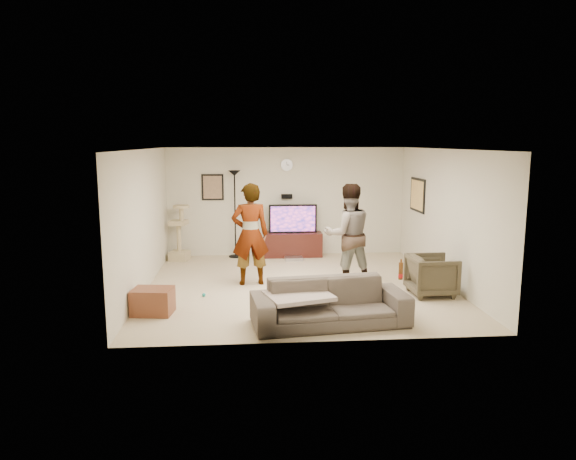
{
  "coord_description": "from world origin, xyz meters",
  "views": [
    {
      "loc": [
        -0.95,
        -9.31,
        2.63
      ],
      "look_at": [
        -0.17,
        0.2,
        1.01
      ],
      "focal_mm": 32.58,
      "sensor_mm": 36.0,
      "label": 1
    }
  ],
  "objects": [
    {
      "name": "tv_screen",
      "position": [
        0.12,
        2.46,
        0.88
      ],
      "size": [
        1.02,
        0.01,
        0.58
      ],
      "primitive_type": "cube",
      "color": "#E04C8E",
      "rests_on": "tv"
    },
    {
      "name": "side_table",
      "position": [
        -2.4,
        -1.41,
        0.2
      ],
      "size": [
        0.66,
        0.53,
        0.4
      ],
      "primitive_type": "cube",
      "rotation": [
        0.0,
        0.0,
        -0.13
      ],
      "color": "brown",
      "rests_on": "floor"
    },
    {
      "name": "console_box",
      "position": [
        0.11,
        2.11,
        0.04
      ],
      "size": [
        0.4,
        0.3,
        0.07
      ],
      "primitive_type": "cube",
      "color": "#B1B0B9",
      "rests_on": "floor"
    },
    {
      "name": "person_right",
      "position": [
        0.92,
        0.04,
        0.94
      ],
      "size": [
        0.99,
        0.82,
        1.88
      ],
      "primitive_type": "imported",
      "rotation": [
        0.0,
        0.0,
        3.26
      ],
      "color": "#363A8E",
      "rests_on": "floor"
    },
    {
      "name": "cat_tree",
      "position": [
        -2.45,
        2.33,
        0.63
      ],
      "size": [
        0.47,
        0.47,
        1.25
      ],
      "primitive_type": "cube",
      "rotation": [
        0.0,
        0.0,
        -0.2
      ],
      "color": "tan",
      "rests_on": "floor"
    },
    {
      "name": "picture_back",
      "position": [
        -1.7,
        2.73,
        1.6
      ],
      "size": [
        0.42,
        0.03,
        0.52
      ],
      "primitive_type": "cube",
      "color": "#80654E",
      "rests_on": "wall_back"
    },
    {
      "name": "wall_clock",
      "position": [
        0.0,
        2.72,
        2.1
      ],
      "size": [
        0.26,
        0.04,
        0.26
      ],
      "primitive_type": "cylinder",
      "rotation": [
        1.57,
        0.0,
        0.0
      ],
      "color": "silver",
      "rests_on": "wall_back"
    },
    {
      "name": "person_left",
      "position": [
        -0.87,
        0.19,
        0.95
      ],
      "size": [
        0.73,
        0.52,
        1.89
      ],
      "primitive_type": "imported",
      "rotation": [
        0.0,
        0.0,
        3.25
      ],
      "color": "#98999C",
      "rests_on": "floor"
    },
    {
      "name": "tv",
      "position": [
        0.12,
        2.5,
        0.88
      ],
      "size": [
        1.1,
        0.08,
        0.66
      ],
      "primitive_type": "cube",
      "color": "black",
      "rests_on": "tv_stand"
    },
    {
      "name": "wall_right",
      "position": [
        2.75,
        0.0,
        1.25
      ],
      "size": [
        0.04,
        5.5,
        2.5
      ],
      "primitive_type": "cube",
      "color": "beige",
      "rests_on": "floor"
    },
    {
      "name": "ceiling",
      "position": [
        0.0,
        0.0,
        2.51
      ],
      "size": [
        5.5,
        5.5,
        0.02
      ],
      "primitive_type": "cube",
      "color": "white",
      "rests_on": "wall_back"
    },
    {
      "name": "sofa",
      "position": [
        0.25,
        -2.11,
        0.33
      ],
      "size": [
        2.33,
        1.12,
        0.66
      ],
      "primitive_type": "imported",
      "rotation": [
        0.0,
        0.0,
        0.11
      ],
      "color": "#4C433B",
      "rests_on": "floor"
    },
    {
      "name": "beer_bottle",
      "position": [
        1.28,
        -2.11,
        0.78
      ],
      "size": [
        0.06,
        0.06,
        0.25
      ],
      "primitive_type": "cylinder",
      "color": "#5A2E0D",
      "rests_on": "sofa"
    },
    {
      "name": "throw_blanket",
      "position": [
        -0.21,
        -2.11,
        0.44
      ],
      "size": [
        1.06,
        0.93,
        0.06
      ],
      "primitive_type": "cube",
      "rotation": [
        0.0,
        0.0,
        0.29
      ],
      "color": "beige",
      "rests_on": "sofa"
    },
    {
      "name": "wall_front",
      "position": [
        0.0,
        -2.75,
        1.25
      ],
      "size": [
        5.5,
        0.04,
        2.5
      ],
      "primitive_type": "cube",
      "color": "beige",
      "rests_on": "floor"
    },
    {
      "name": "wall_back",
      "position": [
        0.0,
        2.75,
        1.25
      ],
      "size": [
        5.5,
        0.04,
        2.5
      ],
      "primitive_type": "cube",
      "color": "beige",
      "rests_on": "floor"
    },
    {
      "name": "toy_ball",
      "position": [
        -1.69,
        -0.56,
        0.03
      ],
      "size": [
        0.06,
        0.06,
        0.06
      ],
      "primitive_type": "sphere",
      "color": "teal",
      "rests_on": "floor"
    },
    {
      "name": "floor",
      "position": [
        0.0,
        0.0,
        -0.01
      ],
      "size": [
        5.5,
        5.5,
        0.02
      ],
      "primitive_type": "cube",
      "color": "#CBB98D",
      "rests_on": "ground"
    },
    {
      "name": "floor_lamp",
      "position": [
        -1.2,
        2.55,
        0.99
      ],
      "size": [
        0.32,
        0.32,
        1.99
      ],
      "primitive_type": "cylinder",
      "color": "black",
      "rests_on": "floor"
    },
    {
      "name": "wall_left",
      "position": [
        -2.75,
        0.0,
        1.25
      ],
      "size": [
        0.04,
        5.5,
        2.5
      ],
      "primitive_type": "cube",
      "color": "beige",
      "rests_on": "floor"
    },
    {
      "name": "wall_speaker",
      "position": [
        0.0,
        2.69,
        1.38
      ],
      "size": [
        0.25,
        0.1,
        0.1
      ],
      "primitive_type": "cube",
      "color": "black",
      "rests_on": "wall_back"
    },
    {
      "name": "picture_right",
      "position": [
        2.73,
        1.6,
        1.5
      ],
      "size": [
        0.03,
        0.78,
        0.62
      ],
      "primitive_type": "cube",
      "color": "#E4B264",
      "rests_on": "wall_right"
    },
    {
      "name": "tv_stand",
      "position": [
        0.12,
        2.5,
        0.28
      ],
      "size": [
        1.34,
        0.45,
        0.56
      ],
      "primitive_type": "cube",
      "color": "#35130F",
      "rests_on": "floor"
    },
    {
      "name": "armchair",
      "position": [
        2.24,
        -0.77,
        0.35
      ],
      "size": [
        0.78,
        0.76,
        0.7
      ],
      "primitive_type": "imported",
      "rotation": [
        0.0,
        0.0,
        1.59
      ],
      "color": "#413A2A",
      "rests_on": "floor"
    }
  ]
}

